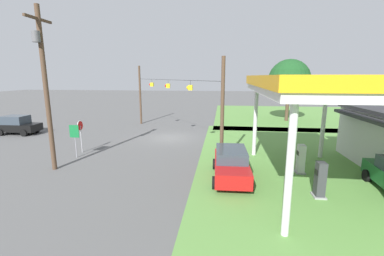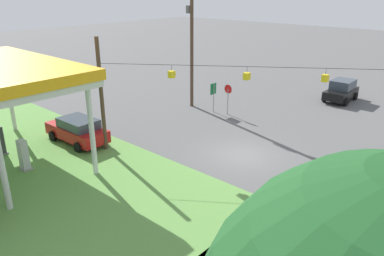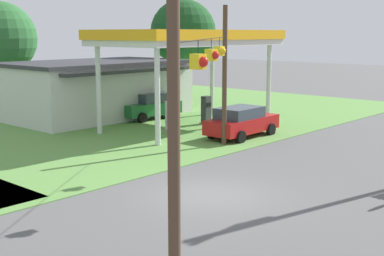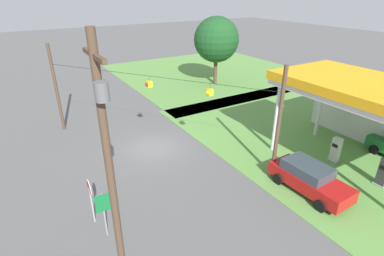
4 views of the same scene
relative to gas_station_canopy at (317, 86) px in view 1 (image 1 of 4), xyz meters
The scene contains 12 objects.
ground_plane 14.68m from the gas_station_canopy, 134.52° to the right, with size 160.00×160.00×0.00m, color #565656.
grass_verge_opposite_corner 26.87m from the gas_station_canopy, 166.28° to the left, with size 24.00×24.00×0.04m, color #5B8E42.
gas_station_canopy is the anchor object (origin of this frame).
fuel_pump_near 4.74m from the gas_station_canopy, behind, with size 0.71×0.56×1.79m.
fuel_pump_far 4.74m from the gas_station_canopy, ahead, with size 0.71×0.56×1.79m.
car_at_pumps_front 6.10m from the gas_station_canopy, 94.58° to the right, with size 4.76×2.21×1.70m.
car_on_crossroad 27.44m from the gas_station_canopy, 110.40° to the right, with size 2.18×4.08×1.88m.
stop_sign_roadside 16.39m from the gas_station_canopy, 105.04° to the right, with size 0.80×0.08×2.50m.
route_sign 15.88m from the gas_station_canopy, 100.76° to the right, with size 0.10×0.70×2.40m.
utility_pole_main 15.25m from the gas_station_canopy, 91.67° to the right, with size 2.20×0.44×9.78m.
signal_span_gantry 13.77m from the gas_station_canopy, 134.49° to the right, with size 14.28×10.24×7.02m.
tree_west_verge 21.08m from the gas_station_canopy, behind, with size 5.24×5.24×7.94m.
Camera 1 is at (23.40, 5.01, 5.80)m, focal length 24.00 mm.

